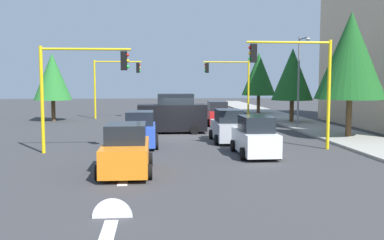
{
  "coord_description": "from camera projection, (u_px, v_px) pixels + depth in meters",
  "views": [
    {
      "loc": [
        28.7,
        -1.85,
        3.74
      ],
      "look_at": [
        1.21,
        0.55,
        1.2
      ],
      "focal_mm": 40.88,
      "sensor_mm": 36.0,
      "label": 1
    }
  ],
  "objects": [
    {
      "name": "ground_plane",
      "position": [
        182.0,
        136.0,
        28.97
      ],
      "size": [
        120.0,
        120.0,
        0.0
      ],
      "primitive_type": "plane",
      "color": "#353538"
    },
    {
      "name": "sidewalk_kerb",
      "position": [
        309.0,
        126.0,
        34.83
      ],
      "size": [
        80.0,
        4.0,
        0.15
      ],
      "primitive_type": "cube",
      "color": "gray",
      "rests_on": "ground"
    },
    {
      "name": "lane_arrow_near",
      "position": [
        125.0,
        174.0,
        17.29
      ],
      "size": [
        2.4,
        1.1,
        1.1
      ],
      "color": "silver",
      "rests_on": "ground"
    },
    {
      "name": "lane_arrow_mid",
      "position": [
        111.0,
        224.0,
        11.34
      ],
      "size": [
        2.4,
        1.1,
        1.1
      ],
      "color": "silver",
      "rests_on": "ground"
    },
    {
      "name": "traffic_signal_near_right",
      "position": [
        78.0,
        77.0,
        22.17
      ],
      "size": [
        0.36,
        4.59,
        5.44
      ],
      "color": "yellow",
      "rests_on": "ground"
    },
    {
      "name": "traffic_signal_near_left",
      "position": [
        297.0,
        72.0,
        23.14
      ],
      "size": [
        0.36,
        4.59,
        5.86
      ],
      "color": "yellow",
      "rests_on": "ground"
    },
    {
      "name": "traffic_signal_far_left",
      "position": [
        230.0,
        77.0,
        42.99
      ],
      "size": [
        0.36,
        4.59,
        5.63
      ],
      "color": "yellow",
      "rests_on": "ground"
    },
    {
      "name": "traffic_signal_far_right",
      "position": [
        114.0,
        77.0,
        42.0
      ],
      "size": [
        0.36,
        4.59,
        5.63
      ],
      "color": "yellow",
      "rests_on": "ground"
    },
    {
      "name": "street_lamp_curbside",
      "position": [
        300.0,
        72.0,
        32.95
      ],
      "size": [
        2.15,
        0.28,
        7.0
      ],
      "color": "slate",
      "rests_on": "ground"
    },
    {
      "name": "tree_roadside_far",
      "position": [
        259.0,
        74.0,
        47.25
      ],
      "size": [
        3.66,
        3.66,
        6.66
      ],
      "color": "brown",
      "rests_on": "ground"
    },
    {
      "name": "tree_roadside_near",
      "position": [
        351.0,
        56.0,
        27.42
      ],
      "size": [
        4.37,
        4.37,
        8.0
      ],
      "color": "brown",
      "rests_on": "ground"
    },
    {
      "name": "tree_opposite_side",
      "position": [
        52.0,
        77.0,
        39.55
      ],
      "size": [
        3.38,
        3.38,
        6.14
      ],
      "color": "brown",
      "rests_on": "ground"
    },
    {
      "name": "tree_roadside_mid",
      "position": [
        292.0,
        74.0,
        37.39
      ],
      "size": [
        3.53,
        3.53,
        6.43
      ],
      "color": "brown",
      "rests_on": "ground"
    },
    {
      "name": "delivery_van_black",
      "position": [
        173.0,
        115.0,
        30.79
      ],
      "size": [
        2.22,
        4.8,
        2.77
      ],
      "color": "black",
      "rests_on": "ground"
    },
    {
      "name": "car_orange",
      "position": [
        126.0,
        151.0,
        17.59
      ],
      "size": [
        4.17,
        2.11,
        1.98
      ],
      "color": "orange",
      "rests_on": "ground"
    },
    {
      "name": "car_white",
      "position": [
        255.0,
        137.0,
        21.61
      ],
      "size": [
        4.09,
        1.92,
        1.98
      ],
      "color": "white",
      "rests_on": "ground"
    },
    {
      "name": "car_silver",
      "position": [
        228.0,
        127.0,
        26.38
      ],
      "size": [
        3.97,
        1.94,
        1.98
      ],
      "color": "#B2B5BA",
      "rests_on": "ground"
    },
    {
      "name": "car_blue",
      "position": [
        140.0,
        131.0,
        24.57
      ],
      "size": [
        3.92,
        2.05,
        1.98
      ],
      "color": "blue",
      "rests_on": "ground"
    },
    {
      "name": "car_red",
      "position": [
        217.0,
        114.0,
        36.23
      ],
      "size": [
        3.77,
        1.97,
        1.98
      ],
      "color": "red",
      "rests_on": "ground"
    }
  ]
}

